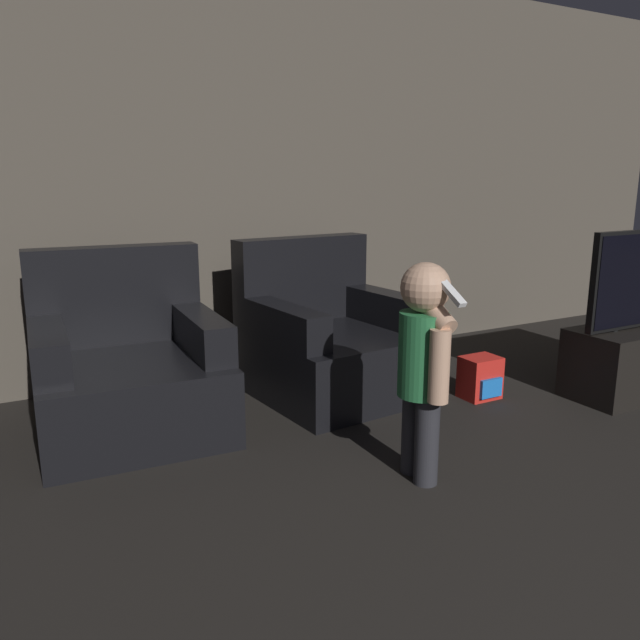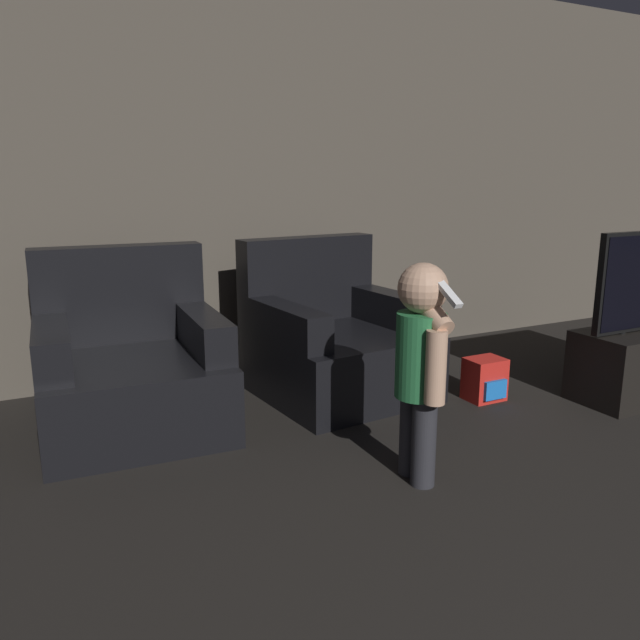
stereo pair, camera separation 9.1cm
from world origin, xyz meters
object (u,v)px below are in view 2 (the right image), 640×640
(armchair_right, at_px, (334,343))
(toy_backpack, at_px, (485,379))
(person_toddler, at_px, (422,356))
(armchair_left, at_px, (131,369))

(armchair_right, xyz_separation_m, toy_backpack, (0.71, -0.53, -0.18))
(armchair_right, relative_size, toy_backpack, 3.99)
(person_toddler, height_order, toy_backpack, person_toddler)
(armchair_left, xyz_separation_m, armchair_right, (1.18, -0.00, 0.00))
(armchair_right, distance_m, person_toddler, 1.21)
(armchair_left, bearing_deg, toy_backpack, -12.51)
(armchair_right, relative_size, person_toddler, 1.05)
(armchair_right, bearing_deg, armchair_left, 174.64)
(armchair_right, height_order, toy_backpack, armchair_right)
(armchair_left, xyz_separation_m, toy_backpack, (1.89, -0.53, -0.18))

